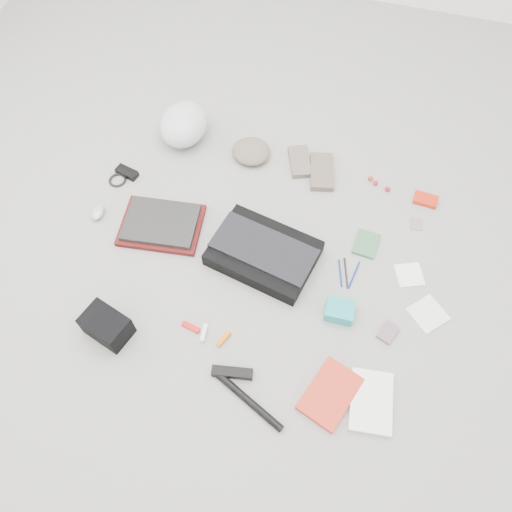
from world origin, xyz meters
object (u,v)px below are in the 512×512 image
(bike_helmet, at_px, (184,124))
(messenger_bag, at_px, (264,253))
(camera_bag, at_px, (107,326))
(book_red, at_px, (330,394))
(laptop, at_px, (161,222))
(accordion_wallet, at_px, (340,311))

(bike_helmet, bearing_deg, messenger_bag, -45.88)
(camera_bag, xyz_separation_m, book_red, (0.89, -0.00, -0.04))
(laptop, bearing_deg, camera_bag, -98.54)
(bike_helmet, bearing_deg, accordion_wallet, -39.16)
(laptop, distance_m, bike_helmet, 0.55)
(bike_helmet, bearing_deg, book_red, -48.71)
(messenger_bag, xyz_separation_m, bike_helmet, (-0.57, 0.57, 0.05))
(camera_bag, distance_m, accordion_wallet, 0.92)
(messenger_bag, xyz_separation_m, book_red, (0.40, -0.50, -0.02))
(camera_bag, bearing_deg, accordion_wallet, 38.00)
(messenger_bag, height_order, book_red, messenger_bag)
(laptop, distance_m, accordion_wallet, 0.87)
(messenger_bag, bearing_deg, accordion_wallet, -13.34)
(laptop, xyz_separation_m, book_red, (0.88, -0.52, -0.02))
(book_red, bearing_deg, accordion_wallet, 115.04)
(laptop, relative_size, camera_bag, 1.82)
(bike_helmet, height_order, accordion_wallet, bike_helmet)
(laptop, bearing_deg, bike_helmet, 91.85)
(messenger_bag, relative_size, laptop, 1.36)
(accordion_wallet, bearing_deg, book_red, -86.84)
(accordion_wallet, bearing_deg, laptop, 164.45)
(bike_helmet, xyz_separation_m, accordion_wallet, (0.93, -0.74, -0.06))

